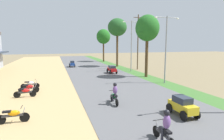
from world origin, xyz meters
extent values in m
cylinder|color=black|center=(-8.17, 11.05, 0.34)|extent=(0.56, 0.06, 0.56)
cylinder|color=black|center=(-9.41, 11.05, 0.34)|extent=(0.56, 0.06, 0.56)
cube|color=#333338|center=(-8.79, 11.05, 0.52)|extent=(1.12, 0.12, 0.12)
ellipsoid|color=orange|center=(-8.71, 11.05, 0.66)|extent=(0.64, 0.28, 0.32)
cube|color=black|center=(-9.07, 11.05, 0.78)|extent=(0.44, 0.20, 0.10)
cylinder|color=#A5A8AD|center=(-8.23, 11.05, 0.61)|extent=(0.26, 0.05, 0.68)
cylinder|color=black|center=(-8.29, 11.05, 0.98)|extent=(0.04, 0.54, 0.04)
cylinder|color=black|center=(-8.27, 16.49, 0.34)|extent=(0.56, 0.06, 0.56)
cylinder|color=black|center=(-9.51, 16.49, 0.34)|extent=(0.56, 0.06, 0.56)
cube|color=#333338|center=(-8.89, 16.49, 0.52)|extent=(1.12, 0.12, 0.12)
ellipsoid|color=red|center=(-8.81, 16.49, 0.66)|extent=(0.64, 0.28, 0.32)
cube|color=black|center=(-9.17, 16.49, 0.78)|extent=(0.44, 0.20, 0.10)
cylinder|color=#A5A8AD|center=(-8.33, 16.49, 0.61)|extent=(0.26, 0.05, 0.68)
cylinder|color=black|center=(-8.39, 16.49, 0.98)|extent=(0.04, 0.54, 0.04)
cylinder|color=black|center=(-8.13, 17.93, 0.34)|extent=(0.56, 0.06, 0.56)
cylinder|color=black|center=(-9.37, 17.93, 0.34)|extent=(0.56, 0.06, 0.56)
cube|color=#333338|center=(-8.75, 17.93, 0.52)|extent=(1.12, 0.12, 0.12)
ellipsoid|color=red|center=(-8.67, 17.93, 0.66)|extent=(0.64, 0.28, 0.32)
cube|color=black|center=(-9.03, 17.93, 0.78)|extent=(0.44, 0.20, 0.10)
cylinder|color=#A5A8AD|center=(-8.19, 17.93, 0.61)|extent=(0.26, 0.05, 0.68)
cylinder|color=black|center=(-8.25, 17.93, 0.98)|extent=(0.04, 0.54, 0.04)
cylinder|color=black|center=(-8.22, 19.62, 0.34)|extent=(0.56, 0.06, 0.56)
cylinder|color=black|center=(-9.46, 19.62, 0.34)|extent=(0.56, 0.06, 0.56)
cube|color=#333338|center=(-8.84, 19.62, 0.52)|extent=(1.12, 0.12, 0.12)
ellipsoid|color=silver|center=(-8.76, 19.62, 0.66)|extent=(0.64, 0.28, 0.32)
cube|color=black|center=(-9.12, 19.62, 0.78)|extent=(0.44, 0.20, 0.10)
cylinder|color=#A5A8AD|center=(-8.28, 19.62, 0.61)|extent=(0.26, 0.05, 0.68)
cylinder|color=black|center=(-8.34, 19.62, 0.98)|extent=(0.04, 0.54, 0.04)
cylinder|color=#4C351E|center=(5.69, 22.26, 2.89)|extent=(0.40, 0.40, 5.67)
ellipsoid|color=#205F1F|center=(5.69, 22.26, 6.70)|extent=(3.19, 3.19, 3.52)
cylinder|color=#4C351E|center=(5.73, 34.67, 3.48)|extent=(0.41, 0.41, 6.84)
ellipsoid|color=#205222|center=(5.73, 34.67, 7.86)|extent=(3.75, 3.75, 3.49)
cylinder|color=#4C351E|center=(5.82, 45.72, 2.76)|extent=(0.39, 0.39, 5.39)
ellipsoid|color=#1E5F1C|center=(5.82, 45.72, 6.48)|extent=(3.51, 3.51, 3.73)
cylinder|color=gray|center=(5.80, 17.96, 3.86)|extent=(0.16, 0.16, 7.60)
cylinder|color=gray|center=(5.10, 17.96, 7.51)|extent=(1.40, 0.08, 0.08)
ellipsoid|color=silver|center=(4.40, 17.96, 7.44)|extent=(0.36, 0.20, 0.14)
cylinder|color=gray|center=(6.50, 17.96, 7.51)|extent=(1.40, 0.08, 0.08)
ellipsoid|color=silver|center=(7.20, 17.96, 7.44)|extent=(0.36, 0.20, 0.14)
cylinder|color=gray|center=(5.80, 27.78, 4.18)|extent=(0.16, 0.16, 8.23)
cylinder|color=gray|center=(5.10, 27.78, 8.14)|extent=(1.40, 0.08, 0.08)
ellipsoid|color=silver|center=(4.40, 27.78, 8.07)|extent=(0.36, 0.20, 0.14)
cylinder|color=gray|center=(6.50, 27.78, 8.14)|extent=(1.40, 0.08, 0.08)
ellipsoid|color=silver|center=(7.20, 27.78, 8.07)|extent=(0.36, 0.20, 0.14)
cylinder|color=brown|center=(7.95, 29.84, 4.84)|extent=(0.20, 0.20, 9.67)
cube|color=#473323|center=(7.95, 29.84, 9.17)|extent=(1.80, 0.10, 0.10)
cube|color=gold|center=(1.20, 9.04, 0.66)|extent=(0.84, 1.95, 0.50)
cube|color=#232B38|center=(1.20, 9.09, 1.11)|extent=(0.77, 1.10, 0.40)
cylinder|color=black|center=(1.67, 8.34, 0.38)|extent=(0.10, 0.60, 0.60)
cylinder|color=black|center=(0.73, 8.34, 0.38)|extent=(0.10, 0.60, 0.60)
cylinder|color=black|center=(1.67, 9.74, 0.38)|extent=(0.10, 0.60, 0.60)
cylinder|color=black|center=(0.73, 9.74, 0.38)|extent=(0.10, 0.60, 0.60)
cube|color=red|center=(2.05, 26.58, 0.65)|extent=(0.88, 2.25, 0.44)
cube|color=#232B38|center=(2.05, 26.48, 1.07)|extent=(0.81, 1.30, 0.40)
cylinder|color=black|center=(2.55, 25.77, 0.40)|extent=(0.11, 0.64, 0.64)
cylinder|color=black|center=(1.56, 25.77, 0.40)|extent=(0.11, 0.64, 0.64)
cylinder|color=black|center=(2.55, 27.39, 0.40)|extent=(0.11, 0.64, 0.64)
cylinder|color=black|center=(1.56, 27.39, 0.40)|extent=(0.11, 0.64, 0.64)
cube|color=navy|center=(-3.08, 36.46, 0.66)|extent=(0.84, 1.95, 0.50)
cube|color=#232B38|center=(-3.08, 36.41, 1.11)|extent=(0.77, 1.10, 0.40)
cylinder|color=black|center=(-3.55, 37.16, 0.38)|extent=(0.10, 0.60, 0.60)
cylinder|color=black|center=(-2.61, 37.16, 0.38)|extent=(0.10, 0.60, 0.60)
cylinder|color=black|center=(-3.55, 35.75, 0.38)|extent=(0.10, 0.60, 0.60)
cylinder|color=black|center=(-2.61, 35.75, 0.38)|extent=(0.10, 0.60, 0.60)
cylinder|color=black|center=(-1.80, 7.16, 0.36)|extent=(0.06, 0.56, 0.56)
cube|color=#333338|center=(-1.80, 6.54, 0.54)|extent=(0.12, 1.12, 0.12)
ellipsoid|color=black|center=(-1.80, 6.62, 0.68)|extent=(0.28, 0.64, 0.32)
cube|color=black|center=(-1.80, 6.26, 0.80)|extent=(0.20, 0.44, 0.10)
cylinder|color=#A5A8AD|center=(-1.80, 7.10, 0.63)|extent=(0.05, 0.26, 0.68)
cylinder|color=black|center=(-1.80, 7.04, 1.00)|extent=(0.54, 0.04, 0.04)
ellipsoid|color=#724C8C|center=(-1.80, 6.34, 1.20)|extent=(0.36, 0.28, 0.64)
sphere|color=black|center=(-1.80, 6.38, 1.60)|extent=(0.28, 0.28, 0.28)
cylinder|color=#2D2D38|center=(-1.94, 6.44, 0.56)|extent=(0.12, 0.12, 0.48)
cylinder|color=#2D2D38|center=(-1.66, 6.44, 0.56)|extent=(0.12, 0.12, 0.48)
cylinder|color=black|center=(-2.18, 13.15, 0.36)|extent=(0.06, 0.56, 0.56)
cylinder|color=black|center=(-2.18, 11.91, 0.36)|extent=(0.06, 0.56, 0.56)
cube|color=#333338|center=(-2.18, 12.53, 0.54)|extent=(0.12, 1.12, 0.12)
ellipsoid|color=#14722D|center=(-2.18, 12.61, 0.68)|extent=(0.28, 0.64, 0.32)
cube|color=black|center=(-2.18, 12.25, 0.80)|extent=(0.20, 0.44, 0.10)
cylinder|color=#A5A8AD|center=(-2.18, 13.09, 0.63)|extent=(0.05, 0.26, 0.68)
cylinder|color=black|center=(-2.18, 13.03, 1.00)|extent=(0.54, 0.04, 0.04)
ellipsoid|color=#724C8C|center=(-2.18, 12.33, 1.20)|extent=(0.36, 0.28, 0.64)
sphere|color=black|center=(-2.18, 12.37, 1.60)|extent=(0.28, 0.28, 0.28)
cylinder|color=#2D2D38|center=(-2.32, 12.43, 0.56)|extent=(0.12, 0.12, 0.48)
cylinder|color=#2D2D38|center=(-2.04, 12.43, 0.56)|extent=(0.12, 0.12, 0.48)
camera|label=1|loc=(-6.37, -0.18, 4.57)|focal=29.33mm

